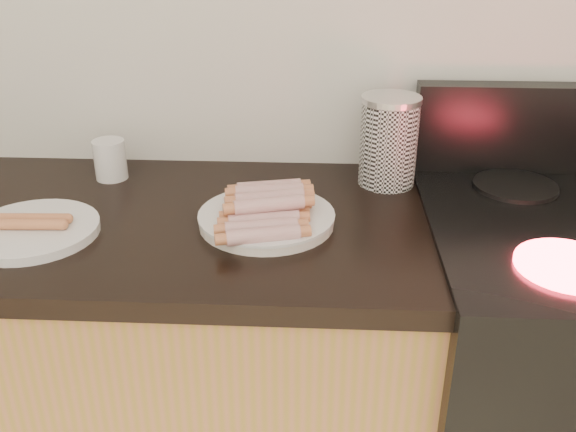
# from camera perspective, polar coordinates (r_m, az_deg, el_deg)

# --- Properties ---
(burner_near_left) EXTENTS (0.18, 0.18, 0.01)m
(burner_near_left) POSITION_cam_1_polar(r_m,az_deg,el_deg) (1.19, 23.67, -4.04)
(burner_near_left) COLOR #FF1E2D
(burner_near_left) RESTS_ON stove
(burner_far_left) EXTENTS (0.18, 0.18, 0.01)m
(burner_far_left) POSITION_cam_1_polar(r_m,az_deg,el_deg) (1.48, 19.55, 2.53)
(burner_far_left) COLOR black
(burner_far_left) RESTS_ON stove
(main_plate) EXTENTS (0.27, 0.27, 0.02)m
(main_plate) POSITION_cam_1_polar(r_m,az_deg,el_deg) (1.26, -1.92, -0.36)
(main_plate) COLOR white
(main_plate) RESTS_ON counter_slab
(side_plate) EXTENTS (0.28, 0.28, 0.02)m
(side_plate) POSITION_cam_1_polar(r_m,az_deg,el_deg) (1.31, -21.77, -1.19)
(side_plate) COLOR white
(side_plate) RESTS_ON counter_slab
(hotdog_pile) EXTENTS (0.14, 0.27, 0.05)m
(hotdog_pile) POSITION_cam_1_polar(r_m,az_deg,el_deg) (1.25, -1.94, 0.87)
(hotdog_pile) COLOR brown
(hotdog_pile) RESTS_ON main_plate
(plain_sausages) EXTENTS (0.13, 0.05, 0.02)m
(plain_sausages) POSITION_cam_1_polar(r_m,az_deg,el_deg) (1.31, -21.91, -0.44)
(plain_sausages) COLOR orange
(plain_sausages) RESTS_ON side_plate
(canister) EXTENTS (0.13, 0.13, 0.20)m
(canister) POSITION_cam_1_polar(r_m,az_deg,el_deg) (1.43, 8.94, 6.61)
(canister) COLOR white
(canister) RESTS_ON counter_slab
(mug) EXTENTS (0.07, 0.07, 0.09)m
(mug) POSITION_cam_1_polar(r_m,az_deg,el_deg) (1.52, -15.53, 4.85)
(mug) COLOR white
(mug) RESTS_ON counter_slab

